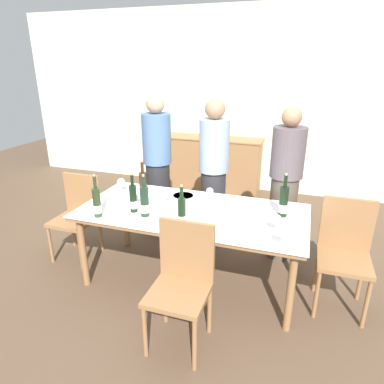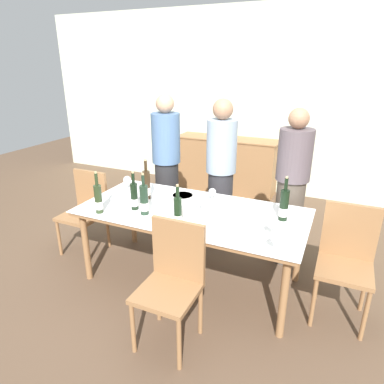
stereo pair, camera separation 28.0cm
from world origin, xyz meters
The scene contains 23 objects.
ground_plane centered at (0.00, 0.00, 0.00)m, with size 12.00×12.00×0.00m, color brown.
back_wall centered at (0.00, 2.80, 1.40)m, with size 8.00×0.10×2.80m.
sideboard_cabinet centered at (-0.52, 2.51, 0.44)m, with size 1.62×0.46×0.87m.
dining_table centered at (0.00, 0.00, 0.67)m, with size 2.05×0.99×0.74m.
ice_bucket centered at (-0.05, -0.08, 0.83)m, with size 0.19×0.19×0.17m.
wine_bottle_0 centered at (-0.35, -0.24, 0.86)m, with size 0.08×0.08×0.38m.
wine_bottle_1 centered at (0.03, -0.34, 0.86)m, with size 0.07×0.07×0.37m.
wine_bottle_2 centered at (-0.74, -0.38, 0.86)m, with size 0.07×0.07×0.39m.
wine_bottle_3 centered at (-0.53, 0.09, 0.87)m, with size 0.07×0.07×0.40m.
wine_bottle_4 centered at (-0.49, -0.19, 0.86)m, with size 0.07×0.07×0.36m.
wine_bottle_5 centered at (0.79, 0.14, 0.87)m, with size 0.08×0.08×0.39m.
wine_glass_0 centered at (0.76, -0.18, 0.84)m, with size 0.09×0.09×0.15m.
wine_glass_1 centered at (0.83, -0.40, 0.84)m, with size 0.08×0.08×0.15m.
wine_glass_2 centered at (-0.84, 0.21, 0.84)m, with size 0.08×0.08×0.15m.
wine_glass_3 centered at (0.06, 0.01, 0.83)m, with size 0.07×0.07×0.14m.
wine_glass_4 centered at (0.08, 0.29, 0.82)m, with size 0.07×0.07×0.13m.
wine_glass_5 centered at (-0.25, 0.08, 0.84)m, with size 0.09×0.09×0.15m.
chair_near_front centered at (0.17, -0.72, 0.54)m, with size 0.42×0.42×0.94m.
chair_left_end centered at (-1.32, 0.09, 0.51)m, with size 0.42×0.42×0.89m.
chair_right_end centered at (1.32, 0.09, 0.55)m, with size 0.42×0.42×0.95m.
person_host centered at (-0.71, 0.84, 0.84)m, with size 0.33×0.33×1.66m.
person_guest_left centered at (-0.03, 0.85, 0.83)m, with size 0.33×0.33×1.65m.
person_guest_right centered at (0.76, 0.74, 0.80)m, with size 0.33×0.33×1.61m.
Camera 2 is at (1.17, -2.59, 2.00)m, focal length 32.00 mm.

